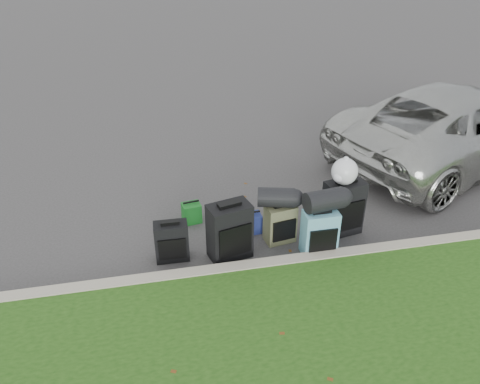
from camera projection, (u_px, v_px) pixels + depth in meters
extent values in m
plane|color=#383535|center=(249.00, 229.00, 7.13)|extent=(120.00, 120.00, 0.00)
cube|color=#9E937F|center=(265.00, 266.00, 6.24)|extent=(120.00, 0.18, 0.15)
imported|color=#B7B7B2|center=(458.00, 125.00, 8.85)|extent=(5.74, 4.07, 1.45)
cube|color=black|center=(172.00, 241.00, 6.37)|extent=(0.46, 0.26, 0.57)
cube|color=black|center=(230.00, 231.00, 6.36)|extent=(0.64, 0.47, 0.82)
cube|color=#44462E|center=(280.00, 223.00, 6.74)|extent=(0.46, 0.33, 0.59)
cube|color=teal|center=(319.00, 233.00, 6.45)|extent=(0.47, 0.28, 0.67)
cube|color=black|center=(343.00, 208.00, 6.87)|extent=(0.61, 0.43, 0.84)
cube|color=#186E21|center=(192.00, 213.00, 7.23)|extent=(0.31, 0.26, 0.31)
cube|color=navy|center=(251.00, 223.00, 7.00)|extent=(0.29, 0.24, 0.30)
cylinder|color=black|center=(276.00, 197.00, 6.52)|extent=(0.57, 0.40, 0.28)
cylinder|color=black|center=(325.00, 200.00, 6.26)|extent=(0.57, 0.37, 0.30)
sphere|color=silver|center=(345.00, 171.00, 6.56)|extent=(0.38, 0.38, 0.38)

